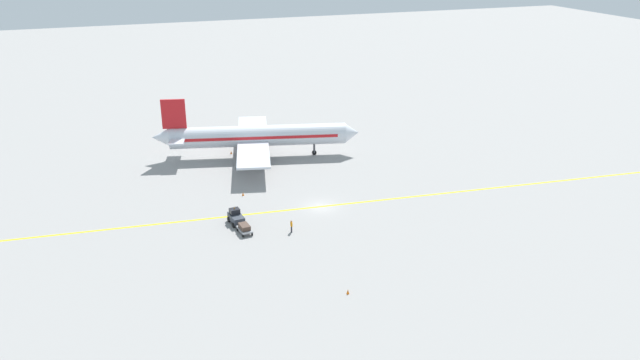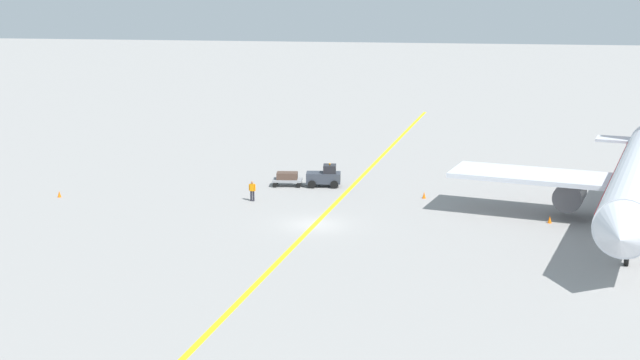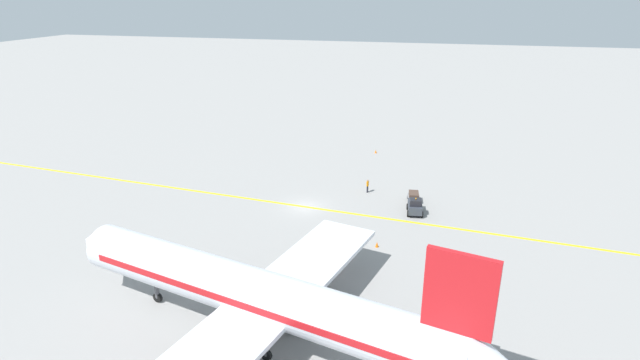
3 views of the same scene
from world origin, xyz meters
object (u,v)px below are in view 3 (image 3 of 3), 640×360
(traffic_cone_near_nose, at_px, (377,244))
(traffic_cone_by_wingtip, at_px, (286,289))
(airplane_at_gate, at_px, (259,296))
(baggage_tug_dark, at_px, (415,206))
(ground_crew_worker, at_px, (368,185))
(baggage_cart_trailing, at_px, (414,196))
(traffic_cone_far_edge, at_px, (376,151))

(traffic_cone_near_nose, xyz_separation_m, traffic_cone_by_wingtip, (-9.67, 6.26, 0.00))
(airplane_at_gate, bearing_deg, traffic_cone_by_wingtip, 0.98)
(airplane_at_gate, bearing_deg, baggage_tug_dark, -20.23)
(ground_crew_worker, bearing_deg, baggage_tug_dark, -128.87)
(baggage_tug_dark, bearing_deg, traffic_cone_by_wingtip, 153.48)
(traffic_cone_by_wingtip, bearing_deg, baggage_tug_dark, -26.52)
(airplane_at_gate, distance_m, traffic_cone_near_nose, 17.44)
(baggage_tug_dark, distance_m, baggage_cart_trailing, 3.30)
(baggage_tug_dark, bearing_deg, traffic_cone_far_edge, 19.60)
(traffic_cone_far_edge, bearing_deg, airplane_at_gate, 178.05)
(baggage_cart_trailing, relative_size, ground_crew_worker, 1.64)
(traffic_cone_by_wingtip, height_order, traffic_cone_far_edge, same)
(ground_crew_worker, distance_m, traffic_cone_far_edge, 16.35)
(airplane_at_gate, xyz_separation_m, ground_crew_worker, (29.87, -2.92, -2.80))
(baggage_tug_dark, xyz_separation_m, ground_crew_worker, (5.02, 6.23, 0.01))
(baggage_cart_trailing, xyz_separation_m, traffic_cone_by_wingtip, (-21.84, 8.87, -0.49))
(airplane_at_gate, relative_size, traffic_cone_by_wingtip, 63.97)
(baggage_tug_dark, height_order, ground_crew_worker, baggage_tug_dark)
(baggage_cart_trailing, bearing_deg, baggage_tug_dark, -173.11)
(airplane_at_gate, xyz_separation_m, traffic_cone_far_edge, (46.16, -1.57, -3.43))
(airplane_at_gate, distance_m, traffic_cone_far_edge, 46.31)
(airplane_at_gate, relative_size, baggage_cart_trailing, 12.80)
(baggage_tug_dark, distance_m, traffic_cone_near_nose, 9.41)
(ground_crew_worker, relative_size, traffic_cone_by_wingtip, 3.05)
(baggage_tug_dark, bearing_deg, ground_crew_worker, 51.13)
(baggage_tug_dark, height_order, baggage_cart_trailing, baggage_tug_dark)
(ground_crew_worker, bearing_deg, baggage_cart_trailing, -106.68)
(baggage_tug_dark, relative_size, traffic_cone_far_edge, 5.74)
(ground_crew_worker, relative_size, traffic_cone_near_nose, 3.05)
(baggage_cart_trailing, xyz_separation_m, traffic_cone_near_nose, (-12.17, 2.61, -0.49))
(baggage_cart_trailing, bearing_deg, ground_crew_worker, 73.32)
(baggage_cart_trailing, bearing_deg, traffic_cone_far_edge, 21.74)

